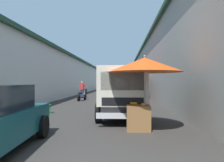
{
  "coord_description": "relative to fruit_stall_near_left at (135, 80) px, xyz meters",
  "views": [
    {
      "loc": [
        -1.78,
        -1.5,
        1.51
      ],
      "look_at": [
        12.97,
        -0.69,
        1.59
      ],
      "focal_mm": 32.68,
      "sensor_mm": 36.0,
      "label": 1
    }
  ],
  "objects": [
    {
      "name": "fruit_stall_mid_lane",
      "position": [
        -11.76,
        0.39,
        0.11
      ],
      "size": [
        2.39,
        2.39,
        2.38
      ],
      "color": "#9E9EA3",
      "rests_on": "ground"
    },
    {
      "name": "fruit_stall_near_left",
      "position": [
        0.0,
        0.0,
        0.0
      ],
      "size": [
        2.26,
        2.26,
        2.37
      ],
      "color": "#9E9EA3",
      "rests_on": "ground"
    },
    {
      "name": "building_right_concrete",
      "position": [
        -0.82,
        -4.92,
        1.25
      ],
      "size": [
        49.8,
        7.5,
        5.93
      ],
      "color": "#A39E93",
      "rests_on": "ground"
    },
    {
      "name": "delivery_truck",
      "position": [
        -10.12,
        1.1,
        -0.68
      ],
      "size": [
        4.95,
        2.04,
        2.08
      ],
      "color": "black",
      "rests_on": "ground"
    },
    {
      "name": "plastic_stool",
      "position": [
        -8.68,
        4.69,
        -1.4
      ],
      "size": [
        0.3,
        0.3,
        0.43
      ],
      "color": "#1E8C3F",
      "rests_on": "ground"
    },
    {
      "name": "building_left_whitewash",
      "position": [
        -0.82,
        10.02,
        0.5
      ],
      "size": [
        49.8,
        7.5,
        4.43
      ],
      "color": "silver",
      "rests_on": "ground"
    },
    {
      "name": "ground",
      "position": [
        -3.07,
        2.55,
        -1.72
      ],
      "size": [
        90.0,
        90.0,
        0.0
      ],
      "primitive_type": "plane",
      "color": "#33302D"
    },
    {
      "name": "parked_scooter",
      "position": [
        -1.83,
        4.42,
        -1.28
      ],
      "size": [
        1.67,
        0.56,
        1.14
      ],
      "color": "black",
      "rests_on": "ground"
    },
    {
      "name": "fruit_stall_far_left",
      "position": [
        -2.99,
        0.8,
        0.14
      ],
      "size": [
        2.37,
        2.37,
        2.41
      ],
      "color": "#9E9EA3",
      "rests_on": "ground"
    },
    {
      "name": "vendor_by_crates",
      "position": [
        1.35,
        5.09,
        -0.82
      ],
      "size": [
        0.36,
        0.59,
        1.57
      ],
      "color": "navy",
      "rests_on": "ground"
    }
  ]
}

